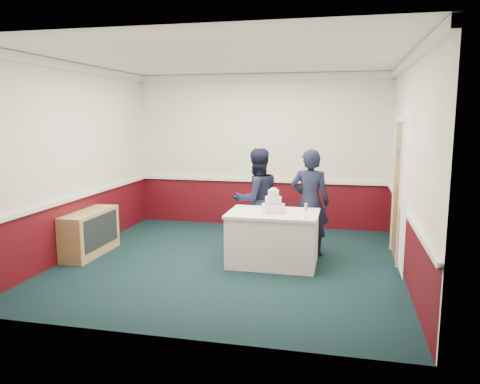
% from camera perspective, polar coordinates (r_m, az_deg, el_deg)
% --- Properties ---
extents(ground, '(5.00, 5.00, 0.00)m').
position_cam_1_polar(ground, '(7.16, -1.19, -8.54)').
color(ground, black).
rests_on(ground, ground).
extents(room_shell, '(5.00, 5.00, 3.00)m').
position_cam_1_polar(room_shell, '(7.40, 0.50, 7.53)').
color(room_shell, silver).
rests_on(room_shell, ground).
extents(sideboard, '(0.41, 1.20, 0.70)m').
position_cam_1_polar(sideboard, '(7.84, -17.81, -4.77)').
color(sideboard, tan).
rests_on(sideboard, ground).
extents(cake_table, '(1.32, 0.92, 0.79)m').
position_cam_1_polar(cake_table, '(6.99, 4.03, -5.59)').
color(cake_table, white).
rests_on(cake_table, ground).
extents(wedding_cake, '(0.35, 0.35, 0.36)m').
position_cam_1_polar(wedding_cake, '(6.88, 4.08, -1.56)').
color(wedding_cake, white).
rests_on(wedding_cake, cake_table).
extents(cake_knife, '(0.05, 0.22, 0.00)m').
position_cam_1_polar(cake_knife, '(6.71, 3.56, -2.77)').
color(cake_knife, silver).
rests_on(cake_knife, cake_table).
extents(champagne_flute, '(0.05, 0.05, 0.21)m').
position_cam_1_polar(champagne_flute, '(6.55, 8.05, -1.95)').
color(champagne_flute, silver).
rests_on(champagne_flute, cake_table).
extents(person_man, '(1.03, 1.00, 1.68)m').
position_cam_1_polar(person_man, '(7.63, 2.05, -0.94)').
color(person_man, black).
rests_on(person_man, ground).
extents(person_woman, '(0.64, 0.44, 1.69)m').
position_cam_1_polar(person_woman, '(7.44, 8.51, -1.25)').
color(person_woman, black).
rests_on(person_woman, ground).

